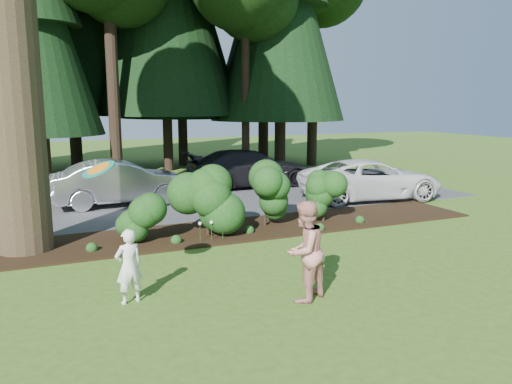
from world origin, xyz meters
The scene contains 11 objects.
ground centered at (0.00, 0.00, 0.00)m, with size 80.00×80.00×0.00m, color #355317.
mulch_bed centered at (0.00, 3.25, 0.03)m, with size 16.00×2.50×0.05m, color black.
driveway centered at (0.00, 7.50, 0.01)m, with size 22.00×6.00×0.03m, color #38383A.
shrub_row centered at (0.77, 3.14, 0.81)m, with size 6.53×1.60×1.61m.
lily_cluster centered at (-0.30, 2.40, 0.50)m, with size 0.69×0.09×0.57m.
car_silver_wagon centered at (-1.66, 8.10, 0.80)m, with size 1.62×4.66×1.53m, color silver.
car_white_suv centered at (6.85, 5.52, 0.75)m, with size 2.39×5.18×1.44m, color silver.
car_dark_suv centered at (3.83, 9.80, 0.80)m, with size 2.17×5.34×1.55m, color black.
child centered at (-2.85, -0.72, 0.67)m, with size 0.49×0.32×1.34m, color white.
adult centered at (0.03, -1.82, 0.90)m, with size 0.88×0.68×1.81m, color red.
frisbee centered at (-3.27, -0.70, 2.40)m, with size 0.56×0.57×0.31m.
Camera 1 is at (-4.13, -9.27, 3.48)m, focal length 35.00 mm.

